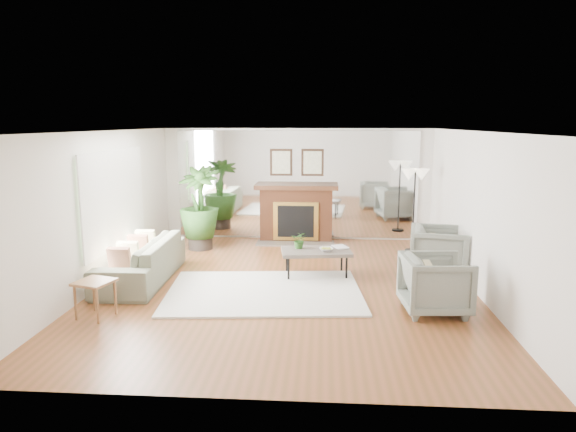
# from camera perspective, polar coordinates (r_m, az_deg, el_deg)

# --- Properties ---
(ground) EXTENTS (7.00, 7.00, 0.00)m
(ground) POSITION_cam_1_polar(r_m,az_deg,el_deg) (8.46, -0.28, -7.77)
(ground) COLOR brown
(ground) RESTS_ON ground
(wall_left) EXTENTS (0.02, 7.00, 2.50)m
(wall_left) POSITION_cam_1_polar(r_m,az_deg,el_deg) (8.89, -19.89, 0.79)
(wall_left) COLOR silver
(wall_left) RESTS_ON ground
(wall_right) EXTENTS (0.02, 7.00, 2.50)m
(wall_right) POSITION_cam_1_polar(r_m,az_deg,el_deg) (8.48, 20.30, 0.32)
(wall_right) COLOR silver
(wall_right) RESTS_ON ground
(wall_back) EXTENTS (6.00, 0.02, 2.50)m
(wall_back) POSITION_cam_1_polar(r_m,az_deg,el_deg) (11.60, 1.00, 3.54)
(wall_back) COLOR silver
(wall_back) RESTS_ON ground
(mirror_panel) EXTENTS (5.40, 0.04, 2.40)m
(mirror_panel) POSITION_cam_1_polar(r_m,az_deg,el_deg) (11.58, 0.99, 3.52)
(mirror_panel) COLOR silver
(mirror_panel) RESTS_ON wall_back
(window_panel) EXTENTS (0.04, 2.40, 1.50)m
(window_panel) POSITION_cam_1_polar(r_m,az_deg,el_deg) (9.23, -18.77, 1.82)
(window_panel) COLOR #B2E09E
(window_panel) RESTS_ON wall_left
(fireplace) EXTENTS (1.85, 0.83, 2.05)m
(fireplace) POSITION_cam_1_polar(r_m,az_deg,el_deg) (11.46, 0.93, 0.47)
(fireplace) COLOR brown
(fireplace) RESTS_ON ground
(area_rug) EXTENTS (3.19, 2.41, 0.03)m
(area_rug) POSITION_cam_1_polar(r_m,az_deg,el_deg) (8.14, -2.65, -8.41)
(area_rug) COLOR white
(area_rug) RESTS_ON ground
(coffee_table) EXTENTS (1.26, 0.84, 0.47)m
(coffee_table) POSITION_cam_1_polar(r_m,az_deg,el_deg) (8.87, 3.14, -4.02)
(coffee_table) COLOR #5A5047
(coffee_table) RESTS_ON ground
(sofa) EXTENTS (0.99, 2.40, 0.69)m
(sofa) POSITION_cam_1_polar(r_m,az_deg,el_deg) (9.01, -16.00, -4.74)
(sofa) COLOR slate
(sofa) RESTS_ON ground
(armchair_back) EXTENTS (1.10, 1.08, 0.87)m
(armchair_back) POSITION_cam_1_polar(r_m,az_deg,el_deg) (9.25, 16.39, -3.81)
(armchair_back) COLOR gray
(armchair_back) RESTS_ON ground
(armchair_front) EXTENTS (0.96, 0.94, 0.82)m
(armchair_front) POSITION_cam_1_polar(r_m,az_deg,el_deg) (7.52, 16.07, -7.28)
(armchair_front) COLOR gray
(armchair_front) RESTS_ON ground
(side_table) EXTENTS (0.56, 0.56, 0.52)m
(side_table) POSITION_cam_1_polar(r_m,az_deg,el_deg) (7.51, -20.69, -7.36)
(side_table) COLOR olive
(side_table) RESTS_ON ground
(potted_ficus) EXTENTS (0.96, 0.96, 1.75)m
(potted_ficus) POSITION_cam_1_polar(r_m,az_deg,el_deg) (10.83, -9.83, 1.19)
(potted_ficus) COLOR #29231E
(potted_ficus) RESTS_ON ground
(floor_lamp) EXTENTS (0.56, 0.31, 1.71)m
(floor_lamp) POSITION_cam_1_polar(r_m,az_deg,el_deg) (10.66, 13.93, 3.77)
(floor_lamp) COLOR black
(floor_lamp) RESTS_ON ground
(tabletop_plant) EXTENTS (0.31, 0.29, 0.30)m
(tabletop_plant) POSITION_cam_1_polar(r_m,az_deg,el_deg) (8.91, 1.30, -2.68)
(tabletop_plant) COLOR #305920
(tabletop_plant) RESTS_ON coffee_table
(fruit_bowl) EXTENTS (0.26, 0.26, 0.06)m
(fruit_bowl) POSITION_cam_1_polar(r_m,az_deg,el_deg) (8.77, 4.26, -3.73)
(fruit_bowl) COLOR olive
(fruit_bowl) RESTS_ON coffee_table
(book) EXTENTS (0.32, 0.36, 0.02)m
(book) POSITION_cam_1_polar(r_m,az_deg,el_deg) (8.99, 5.17, -3.50)
(book) COLOR olive
(book) RESTS_ON coffee_table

